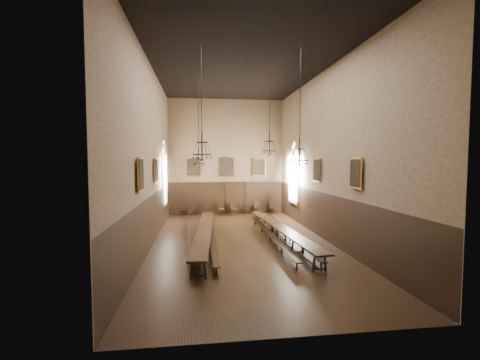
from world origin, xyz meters
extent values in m
cube|color=black|center=(0.00, 0.00, -0.01)|extent=(9.00, 18.00, 0.02)
cube|color=black|center=(0.00, 0.00, 9.01)|extent=(9.00, 18.00, 0.02)
cube|color=#917A59|center=(0.00, 9.01, 4.50)|extent=(9.00, 0.02, 9.00)
cube|color=#917A59|center=(0.00, -9.01, 4.50)|extent=(9.00, 0.02, 9.00)
cube|color=#917A59|center=(-4.51, 0.00, 4.50)|extent=(0.02, 18.00, 9.00)
cube|color=#917A59|center=(4.51, 0.00, 4.50)|extent=(0.02, 18.00, 9.00)
cube|color=black|center=(-1.89, -0.24, 0.77)|extent=(1.41, 10.42, 0.07)
cube|color=black|center=(2.05, -0.19, 0.75)|extent=(1.41, 10.15, 0.07)
cube|color=black|center=(-2.58, -0.25, 0.40)|extent=(0.74, 9.47, 0.05)
cube|color=black|center=(-1.51, -0.23, 0.40)|extent=(0.34, 9.51, 0.05)
cube|color=black|center=(1.52, -0.05, 0.41)|extent=(0.36, 9.65, 0.05)
cube|color=black|center=(2.52, -0.27, 0.39)|extent=(0.29, 9.29, 0.05)
cube|color=black|center=(-3.51, 8.47, 0.46)|extent=(0.51, 0.51, 0.05)
cube|color=black|center=(-3.51, 8.66, 0.71)|extent=(0.43, 0.13, 0.51)
cube|color=black|center=(-2.61, 8.51, 0.42)|extent=(0.50, 0.50, 0.05)
cube|color=black|center=(-2.61, 8.67, 0.65)|extent=(0.38, 0.16, 0.46)
cube|color=black|center=(-1.49, 8.47, 0.41)|extent=(0.42, 0.42, 0.05)
cube|color=black|center=(-1.49, 8.64, 0.64)|extent=(0.38, 0.07, 0.46)
cube|color=black|center=(-0.43, 8.58, 0.44)|extent=(0.45, 0.45, 0.05)
cube|color=black|center=(-0.43, 8.75, 0.69)|extent=(0.41, 0.08, 0.49)
cube|color=black|center=(0.54, 8.47, 0.44)|extent=(0.50, 0.50, 0.05)
cube|color=black|center=(0.54, 8.65, 0.69)|extent=(0.41, 0.14, 0.49)
cube|color=black|center=(1.61, 8.46, 0.41)|extent=(0.47, 0.47, 0.05)
cube|color=black|center=(1.61, 8.62, 0.64)|extent=(0.38, 0.13, 0.46)
cube|color=black|center=(2.42, 8.46, 0.48)|extent=(0.51, 0.51, 0.05)
cube|color=black|center=(2.42, 8.65, 0.74)|extent=(0.45, 0.11, 0.53)
cube|color=black|center=(3.59, 8.48, 0.46)|extent=(0.44, 0.44, 0.05)
cube|color=black|center=(3.59, 8.67, 0.72)|extent=(0.43, 0.05, 0.52)
cylinder|color=black|center=(-2.15, 2.91, 7.04)|extent=(0.03, 0.03, 3.92)
torus|color=black|center=(-2.15, 2.91, 4.05)|extent=(0.84, 0.84, 0.05)
torus|color=black|center=(-2.15, 2.91, 4.59)|extent=(0.53, 0.53, 0.04)
cylinder|color=black|center=(-2.15, 2.91, 4.49)|extent=(0.06, 0.06, 1.18)
cylinder|color=black|center=(2.06, 2.70, 7.45)|extent=(0.03, 0.03, 3.10)
torus|color=black|center=(2.06, 2.70, 4.80)|extent=(0.89, 0.89, 0.05)
torus|color=black|center=(2.06, 2.70, 5.38)|extent=(0.57, 0.57, 0.04)
cylinder|color=black|center=(2.06, 2.70, 5.27)|extent=(0.06, 0.06, 1.26)
cylinder|color=black|center=(-2.01, -2.45, 7.24)|extent=(0.03, 0.03, 3.52)
torus|color=black|center=(-2.01, -2.45, 4.48)|extent=(0.81, 0.81, 0.05)
torus|color=black|center=(-2.01, -2.45, 5.00)|extent=(0.51, 0.51, 0.04)
cylinder|color=black|center=(-2.01, -2.45, 4.91)|extent=(0.06, 0.06, 1.14)
cylinder|color=black|center=(2.15, -2.83, 7.09)|extent=(0.03, 0.03, 3.82)
torus|color=black|center=(2.15, -2.83, 4.23)|extent=(0.77, 0.77, 0.05)
torus|color=black|center=(2.15, -2.83, 4.72)|extent=(0.49, 0.49, 0.04)
cylinder|color=black|center=(2.15, -2.83, 4.63)|extent=(0.05, 0.05, 1.08)
cube|color=#BE7C2D|center=(-2.60, 8.88, 3.70)|extent=(1.10, 0.12, 1.40)
cube|color=black|center=(-2.60, 8.88, 3.70)|extent=(0.98, 0.02, 1.28)
cube|color=#BE7C2D|center=(0.00, 8.88, 3.70)|extent=(1.10, 0.12, 1.40)
cube|color=black|center=(0.00, 8.88, 3.70)|extent=(0.98, 0.02, 1.28)
cube|color=#BE7C2D|center=(2.60, 8.88, 3.70)|extent=(1.10, 0.12, 1.40)
cube|color=black|center=(2.60, 8.88, 3.70)|extent=(0.98, 0.02, 1.28)
cube|color=#BE7C2D|center=(-4.38, 1.00, 3.70)|extent=(0.12, 1.00, 1.30)
cube|color=black|center=(-4.38, 1.00, 3.70)|extent=(0.02, 0.88, 1.18)
cube|color=#BE7C2D|center=(-4.38, -3.50, 3.70)|extent=(0.12, 1.00, 1.30)
cube|color=black|center=(-4.38, -3.50, 3.70)|extent=(0.02, 0.88, 1.18)
cube|color=#BE7C2D|center=(4.38, 1.00, 3.70)|extent=(0.12, 1.00, 1.30)
cube|color=black|center=(4.38, 1.00, 3.70)|extent=(0.02, 0.88, 1.18)
cube|color=#BE7C2D|center=(4.38, -3.50, 3.70)|extent=(0.12, 1.00, 1.30)
cube|color=black|center=(4.38, -3.50, 3.70)|extent=(0.02, 0.88, 1.18)
camera|label=1|loc=(-2.15, -16.20, 4.24)|focal=24.00mm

